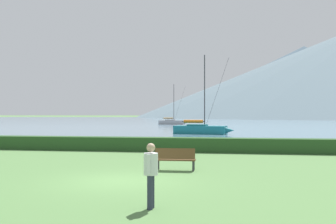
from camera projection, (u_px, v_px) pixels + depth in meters
ground_plane at (122, 181)px, 13.89m from camera, size 1000.00×1000.00×0.00m
harbor_water at (221, 120)px, 149.13m from camera, size 320.00×246.00×0.00m
hedge_line at (170, 144)px, 24.75m from camera, size 80.00×1.20×0.88m
sailboat_slip_0 at (172, 122)px, 88.02m from camera, size 6.68×2.41×9.04m
sailboat_slip_4 at (201, 129)px, 46.04m from camera, size 7.19×3.10×9.31m
park_bench_near_path at (175, 158)px, 16.38m from camera, size 1.69×0.51×0.95m
person_seated_viewer at (151, 170)px, 9.83m from camera, size 0.36×0.57×1.65m
distant_hill_central_peak at (304, 81)px, 404.45m from camera, size 299.49×299.49×72.45m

